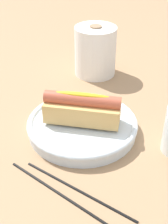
{
  "coord_description": "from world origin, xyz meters",
  "views": [
    {
      "loc": [
        0.1,
        -0.52,
        0.4
      ],
      "look_at": [
        0.0,
        -0.02,
        0.05
      ],
      "focal_mm": 50.13,
      "sensor_mm": 36.0,
      "label": 1
    }
  ],
  "objects": [
    {
      "name": "chopstick_far",
      "position": [
        -0.01,
        -0.19,
        0.0
      ],
      "size": [
        0.2,
        0.11,
        0.01
      ],
      "primitive_type": "cylinder",
      "rotation": [
        0.0,
        1.57,
        -0.48
      ],
      "color": "black",
      "rests_on": "ground_plane"
    },
    {
      "name": "paper_towel_roll",
      "position": [
        -0.02,
        0.25,
        0.07
      ],
      "size": [
        0.11,
        0.11,
        0.13
      ],
      "color": "white",
      "rests_on": "ground_plane"
    },
    {
      "name": "hotdog_front",
      "position": [
        0.0,
        -0.02,
        0.06
      ],
      "size": [
        0.15,
        0.05,
        0.06
      ],
      "color": "tan",
      "rests_on": "serving_bowl"
    },
    {
      "name": "ground_plane",
      "position": [
        0.0,
        0.0,
        0.0
      ],
      "size": [
        2.4,
        2.4,
        0.0
      ],
      "primitive_type": "plane",
      "color": "#9E7A56"
    },
    {
      "name": "serving_bowl",
      "position": [
        0.0,
        -0.02,
        0.02
      ],
      "size": [
        0.23,
        0.23,
        0.03
      ],
      "color": "silver",
      "rests_on": "ground_plane"
    },
    {
      "name": "chopstick_near",
      "position": [
        0.02,
        -0.18,
        0.0
      ],
      "size": [
        0.2,
        0.09,
        0.01
      ],
      "primitive_type": "cylinder",
      "rotation": [
        0.0,
        1.57,
        -0.42
      ],
      "color": "black",
      "rests_on": "ground_plane"
    }
  ]
}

